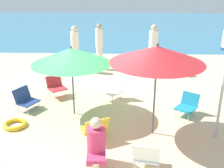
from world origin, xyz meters
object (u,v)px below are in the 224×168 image
(umbrella_red, at_px, (157,54))
(person_d, at_px, (99,46))
(person_b, at_px, (153,49))
(person_a, at_px, (96,142))
(beach_chair_d, at_px, (188,104))
(person_c, at_px, (75,48))
(beach_chair_f, at_px, (115,88))
(swim_ring, at_px, (15,124))
(beach_chair_c, at_px, (95,128))
(beach_chair_e, at_px, (25,99))
(beach_chair_a, at_px, (56,86))
(umbrella_green, at_px, (71,56))
(beach_chair_b, at_px, (146,155))

(umbrella_red, relative_size, person_d, 1.20)
(person_b, bearing_deg, person_a, 161.55)
(beach_chair_d, xyz_separation_m, person_d, (-2.53, 3.74, 0.60))
(person_b, height_order, person_c, person_b)
(beach_chair_f, height_order, person_c, person_c)
(person_a, distance_m, swim_ring, 2.49)
(umbrella_red, xyz_separation_m, beach_chair_f, (-0.90, 1.83, -1.47))
(person_c, distance_m, swim_ring, 4.39)
(beach_chair_c, distance_m, beach_chair_e, 2.43)
(beach_chair_a, bearing_deg, beach_chair_f, 46.87)
(beach_chair_c, height_order, person_b, person_b)
(umbrella_red, relative_size, beach_chair_c, 2.98)
(beach_chair_c, relative_size, person_b, 0.39)
(person_d, xyz_separation_m, swim_ring, (-1.66, -4.51, -0.83))
(umbrella_red, bearing_deg, beach_chair_d, 44.61)
(umbrella_green, distance_m, person_b, 4.19)
(person_c, xyz_separation_m, swim_ring, (-0.79, -4.24, -0.81))
(umbrella_green, distance_m, beach_chair_a, 1.80)
(umbrella_red, xyz_separation_m, person_d, (-1.56, 4.70, -0.96))
(beach_chair_d, bearing_deg, person_a, -9.32)
(beach_chair_e, xyz_separation_m, person_a, (2.09, -2.27, 0.16))
(beach_chair_b, relative_size, beach_chair_d, 0.92)
(person_d, distance_m, swim_ring, 4.88)
(umbrella_red, bearing_deg, beach_chair_a, 142.51)
(beach_chair_e, distance_m, person_c, 3.46)
(beach_chair_a, xyz_separation_m, beach_chair_c, (1.37, -2.31, -0.05))
(beach_chair_a, distance_m, person_a, 3.50)
(person_c, height_order, swim_ring, person_c)
(beach_chair_e, height_order, person_c, person_c)
(person_b, relative_size, person_c, 1.05)
(beach_chair_f, distance_m, person_c, 3.06)
(umbrella_red, height_order, beach_chair_a, umbrella_red)
(person_d, bearing_deg, umbrella_green, -73.79)
(beach_chair_a, distance_m, beach_chair_e, 1.10)
(beach_chair_c, relative_size, beach_chair_e, 1.01)
(umbrella_red, distance_m, person_a, 2.14)
(beach_chair_a, xyz_separation_m, beach_chair_b, (2.38, -3.37, 0.01))
(beach_chair_c, height_order, beach_chair_f, beach_chair_f)
(beach_chair_b, distance_m, beach_chair_f, 3.24)
(beach_chair_e, bearing_deg, beach_chair_b, -11.48)
(beach_chair_f, height_order, person_b, person_b)
(umbrella_red, relative_size, person_b, 1.17)
(person_b, distance_m, swim_ring, 5.56)
(beach_chair_b, height_order, beach_chair_d, beach_chair_b)
(beach_chair_d, height_order, beach_chair_f, beach_chair_f)
(person_c, bearing_deg, beach_chair_d, 104.27)
(beach_chair_a, relative_size, beach_chair_b, 1.06)
(beach_chair_a, relative_size, person_b, 0.39)
(beach_chair_e, xyz_separation_m, beach_chair_f, (2.35, 0.72, 0.06))
(swim_ring, bearing_deg, person_b, 48.74)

